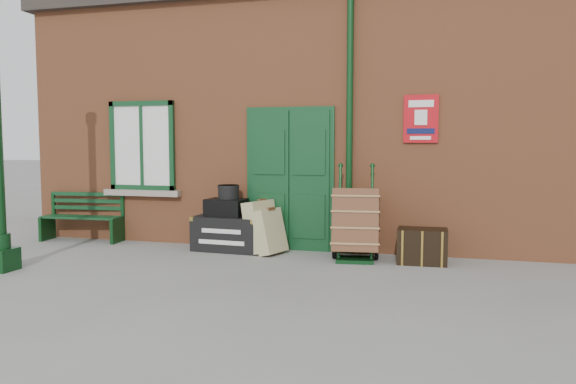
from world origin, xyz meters
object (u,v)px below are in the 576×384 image
(bench, at_px, (84,216))
(dark_trunk, at_px, (422,246))
(houdini_trunk, at_px, (229,233))
(porter_trolley, at_px, (356,223))

(bench, xyz_separation_m, dark_trunk, (5.75, -0.33, -0.19))
(bench, height_order, dark_trunk, bench)
(bench, bearing_deg, houdini_trunk, -7.07)
(porter_trolley, xyz_separation_m, dark_trunk, (0.95, -0.02, -0.28))
(dark_trunk, bearing_deg, bench, 175.04)
(houdini_trunk, bearing_deg, bench, 179.95)
(bench, distance_m, porter_trolley, 4.81)
(bench, xyz_separation_m, porter_trolley, (4.80, -0.31, 0.09))
(houdini_trunk, relative_size, porter_trolley, 0.80)
(bench, distance_m, houdini_trunk, 2.78)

